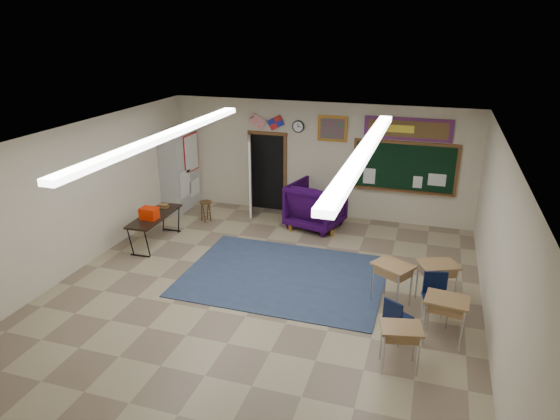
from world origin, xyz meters
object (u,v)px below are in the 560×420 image
(student_desk_front_left, at_px, (392,282))
(folding_table, at_px, (156,228))
(wingback_armchair, at_px, (316,205))
(wooden_stool, at_px, (206,211))
(student_desk_front_right, at_px, (436,281))

(student_desk_front_left, xyz_separation_m, folding_table, (-5.51, 1.08, -0.07))
(wingback_armchair, xyz_separation_m, wooden_stool, (-2.80, -0.52, -0.29))
(wingback_armchair, relative_size, folding_table, 0.74)
(folding_table, xyz_separation_m, wooden_stool, (0.51, 1.61, -0.10))
(student_desk_front_right, bearing_deg, student_desk_front_left, 175.28)
(student_desk_front_right, bearing_deg, folding_table, 147.98)
(wingback_armchair, bearing_deg, student_desk_front_left, 138.54)
(wingback_armchair, height_order, student_desk_front_left, wingback_armchair)
(student_desk_front_left, distance_m, student_desk_front_right, 0.82)
(wingback_armchair, xyz_separation_m, student_desk_front_left, (2.20, -3.22, -0.12))
(student_desk_front_left, xyz_separation_m, student_desk_front_right, (0.77, 0.28, -0.00))
(student_desk_front_left, relative_size, wooden_stool, 1.54)
(wingback_armchair, xyz_separation_m, student_desk_front_right, (2.97, -2.94, -0.12))
(student_desk_front_left, bearing_deg, wingback_armchair, 155.17)
(student_desk_front_left, distance_m, wooden_stool, 5.68)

